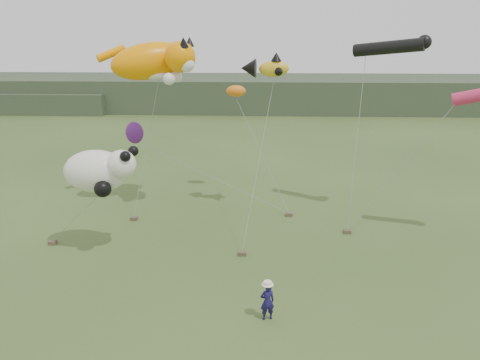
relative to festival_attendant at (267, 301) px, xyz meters
name	(u,v)px	position (x,y,z in m)	size (l,w,h in m)	color
ground	(228,288)	(-1.54, 2.07, -0.72)	(120.00, 120.00, 0.00)	#385123
headland	(227,93)	(-4.65, 46.76, 1.20)	(90.00, 13.00, 4.00)	#2D3D28
festival_attendant	(267,301)	(0.00, 0.00, 0.00)	(0.52, 0.34, 1.44)	#181348
sandbag_anchors	(214,231)	(-2.60, 7.39, -0.63)	(14.94, 5.14, 0.18)	brown
cat_kite	(157,61)	(-5.89, 10.95, 7.65)	(5.74, 3.69, 2.57)	#FF8F00
fish_kite	(264,68)	(-0.13, 10.50, 7.32)	(2.61, 1.75, 1.34)	gold
tube_kites	(436,65)	(8.18, 9.06, 7.61)	(7.45, 5.37, 3.19)	black
panda_kite	(100,171)	(-7.49, 5.24, 3.21)	(3.41, 2.21, 2.12)	white
misc_kites	(171,118)	(-5.61, 12.72, 4.25)	(7.05, 2.23, 3.26)	orange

